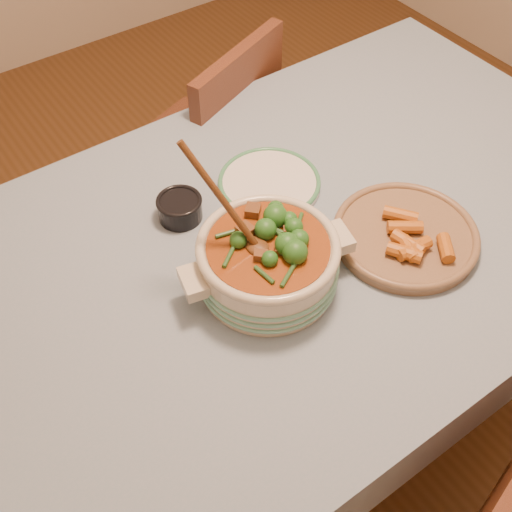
{
  "coord_description": "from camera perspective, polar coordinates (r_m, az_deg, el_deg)",
  "views": [
    {
      "loc": [
        -0.71,
        -0.77,
        1.83
      ],
      "look_at": [
        -0.22,
        -0.08,
        0.86
      ],
      "focal_mm": 45.0,
      "sensor_mm": 36.0,
      "label": 1
    }
  ],
  "objects": [
    {
      "name": "floor",
      "position": [
        2.11,
        3.65,
        -11.29
      ],
      "size": [
        4.5,
        4.5,
        0.0
      ],
      "primitive_type": "plane",
      "color": "#4F3016",
      "rests_on": "ground"
    },
    {
      "name": "chair_far",
      "position": [
        2.11,
        -3.79,
        9.77
      ],
      "size": [
        0.53,
        0.53,
        0.87
      ],
      "rotation": [
        0.0,
        0.0,
        3.51
      ],
      "color": "brown",
      "rests_on": "floor"
    },
    {
      "name": "condiment_bowl",
      "position": [
        1.49,
        -6.8,
        4.34
      ],
      "size": [
        0.13,
        0.13,
        0.06
      ],
      "rotation": [
        0.0,
        0.0,
        0.26
      ],
      "color": "black",
      "rests_on": "dining_table"
    },
    {
      "name": "white_plate",
      "position": [
        1.57,
        1.19,
        6.54
      ],
      "size": [
        0.26,
        0.26,
        0.02
      ],
      "rotation": [
        0.0,
        0.0,
        0.04
      ],
      "color": "silver",
      "rests_on": "dining_table"
    },
    {
      "name": "stew_casserole",
      "position": [
        1.32,
        1.04,
        -0.26
      ],
      "size": [
        0.38,
        0.34,
        0.35
      ],
      "rotation": [
        0.0,
        0.0,
        -0.23
      ],
      "color": "beige",
      "rests_on": "dining_table"
    },
    {
      "name": "dining_table",
      "position": [
        1.57,
        4.82,
        0.78
      ],
      "size": [
        1.68,
        1.08,
        0.76
      ],
      "color": "brown",
      "rests_on": "floor"
    },
    {
      "name": "fried_plate",
      "position": [
        1.48,
        13.19,
        1.97
      ],
      "size": [
        0.34,
        0.34,
        0.06
      ],
      "rotation": [
        0.0,
        0.0,
        -0.07
      ],
      "color": "#815F47",
      "rests_on": "dining_table"
    }
  ]
}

